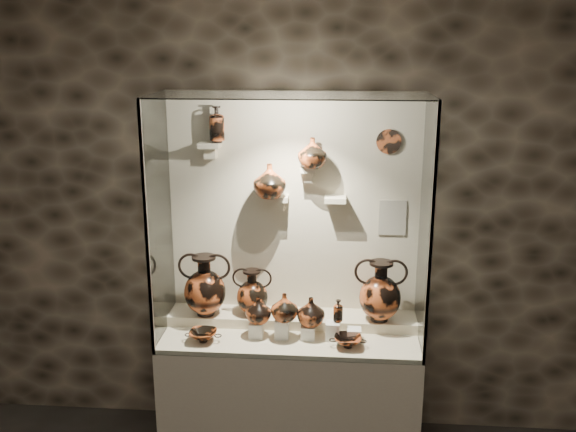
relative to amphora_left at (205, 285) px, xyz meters
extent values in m
cube|color=black|center=(0.59, 0.20, 0.49)|extent=(5.00, 0.02, 3.20)
cube|color=beige|center=(0.59, -0.12, -0.71)|extent=(1.70, 0.60, 0.80)
cube|color=beige|center=(0.59, -0.12, -0.30)|extent=(1.68, 0.58, 0.03)
cube|color=beige|center=(0.59, 0.06, -0.26)|extent=(1.70, 0.25, 0.10)
cube|color=beige|center=(0.59, 0.20, 0.49)|extent=(1.70, 0.03, 1.60)
cube|color=white|center=(0.59, -0.42, 0.49)|extent=(1.70, 0.01, 1.60)
cube|color=white|center=(-0.26, -0.12, 0.49)|extent=(0.01, 0.60, 1.60)
cube|color=white|center=(1.44, -0.12, 0.49)|extent=(0.01, 0.60, 1.60)
cube|color=white|center=(0.59, -0.12, 1.28)|extent=(1.70, 0.60, 0.01)
cube|color=gray|center=(-0.25, -0.41, 0.49)|extent=(0.02, 0.02, 1.60)
cube|color=gray|center=(1.43, -0.41, 0.49)|extent=(0.02, 0.02, 1.60)
cube|color=white|center=(0.37, -0.17, -0.23)|extent=(0.09, 0.09, 0.10)
cube|color=white|center=(0.54, -0.17, -0.22)|extent=(0.09, 0.09, 0.13)
cube|color=white|center=(0.71, -0.17, -0.24)|extent=(0.09, 0.09, 0.09)
cube|color=white|center=(0.87, -0.17, -0.22)|extent=(0.09, 0.09, 0.12)
cube|color=white|center=(1.01, -0.17, -0.24)|extent=(0.09, 0.09, 0.08)
cube|color=beige|center=(0.04, 0.12, 0.94)|extent=(0.14, 0.12, 0.04)
cube|color=beige|center=(0.49, 0.12, 0.59)|extent=(0.14, 0.12, 0.04)
cube|color=beige|center=(0.69, 0.12, 0.79)|extent=(0.10, 0.12, 0.04)
cube|color=beige|center=(0.87, 0.12, 0.59)|extent=(0.14, 0.12, 0.04)
imported|color=#B64D22|center=(0.39, -0.17, -0.09)|extent=(0.21, 0.21, 0.18)
imported|color=#AC481E|center=(0.56, -0.18, -0.06)|extent=(0.23, 0.23, 0.19)
imported|color=#B64D22|center=(0.73, -0.15, -0.10)|extent=(0.22, 0.22, 0.19)
imported|color=#AC481E|center=(0.44, 0.06, 0.72)|extent=(0.22, 0.22, 0.23)
imported|color=#AC481E|center=(0.72, 0.08, 0.90)|extent=(0.22, 0.22, 0.20)
cylinder|color=#A24620|center=(1.21, 0.17, 0.97)|extent=(0.16, 0.02, 0.16)
cube|color=beige|center=(1.25, 0.17, 0.46)|extent=(0.18, 0.01, 0.24)
camera|label=1|loc=(0.89, -4.00, 1.61)|focal=40.00mm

